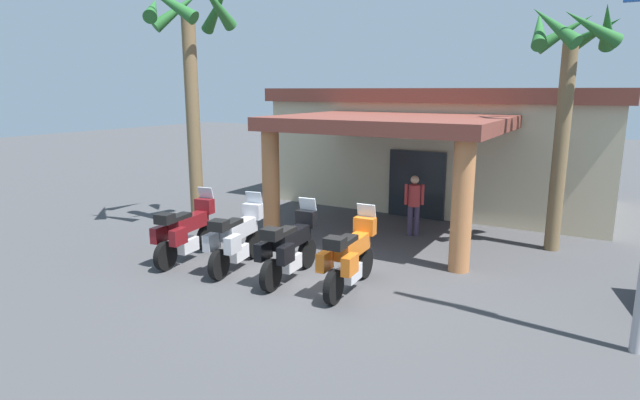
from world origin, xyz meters
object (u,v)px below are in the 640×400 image
Objects in this scene: motorcycle_orange at (350,257)px; palm_tree_near_portico at (569,74)px; motel_building at (445,144)px; pedestrian at (414,201)px; motorcycle_black at (289,247)px; motorcycle_silver at (236,238)px; motorcycle_maroon at (186,232)px; palm_tree_roadside at (190,58)px.

palm_tree_near_portico reaches higher than motorcycle_orange.
motel_building is 6.80× the size of pedestrian.
motel_building is at bearing -17.95° from pedestrian.
motel_building is 5.14× the size of motorcycle_black.
motel_building is at bearing -6.71° from motorcycle_black.
motorcycle_silver is (-1.72, -9.39, -1.35)m from motel_building.
motorcycle_maroon is at bearing 87.08° from motorcycle_silver.
motorcycle_orange is (1.39, 0.09, 0.00)m from motorcycle_black.
pedestrian is (2.43, 4.58, 0.27)m from motorcycle_silver.
motorcycle_silver is (1.39, 0.16, 0.00)m from motorcycle_maroon.
motel_building is at bearing -19.94° from motorcycle_silver.
palm_tree_roadside reaches higher than pedestrian.
palm_tree_roadside is (-9.22, -2.93, 0.50)m from palm_tree_near_portico.
motorcycle_silver is at bearing -139.20° from palm_tree_near_portico.
motorcycle_maroon is at bearing 114.76° from pedestrian.
motorcycle_black is at bearing -93.58° from motorcycle_maroon.
palm_tree_roadside is (-1.90, 2.35, 4.10)m from motorcycle_maroon.
motorcycle_orange is 1.32× the size of pedestrian.
pedestrian is at bearing -46.61° from motorcycle_maroon.
motel_building is 5.17× the size of motorcycle_silver.
motel_building reaches higher than motorcycle_black.
motorcycle_black is 1.32× the size of pedestrian.
palm_tree_roadside reaches higher than motorcycle_silver.
motorcycle_orange is at bearing -84.12° from motel_building.
palm_tree_near_portico is at bearing -61.92° from motorcycle_maroon.
motorcycle_black and motorcycle_orange have the same top height.
motorcycle_silver is 1.32× the size of pedestrian.
pedestrian reaches higher than motorcycle_black.
motorcycle_black is (2.78, 0.20, 0.00)m from motorcycle_maroon.
motorcycle_black is 1.39m from motorcycle_orange.
palm_tree_roadside is at bearing -125.49° from motel_building.
motel_building is at bearing 134.61° from palm_tree_near_portico.
motorcycle_black is 0.32× the size of palm_tree_roadside.
palm_tree_roadside reaches higher than motorcycle_orange.
palm_tree_near_portico is (3.50, 0.54, 3.34)m from pedestrian.
pedestrian is at bearing -17.62° from motorcycle_black.
motorcycle_maroon is 1.00× the size of motorcycle_orange.
palm_tree_near_portico is (3.15, 4.99, 3.60)m from motorcycle_orange.
palm_tree_near_portico is at bearing -46.46° from motorcycle_black.
motorcycle_silver is at bearing 87.02° from motorcycle_black.
motorcycle_black is at bearing 89.60° from motorcycle_orange.
palm_tree_roadside is at bearing -162.39° from palm_tree_near_portico.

